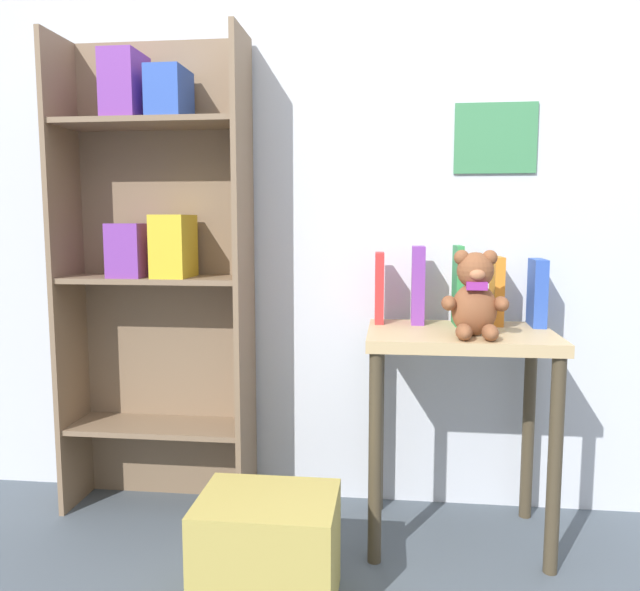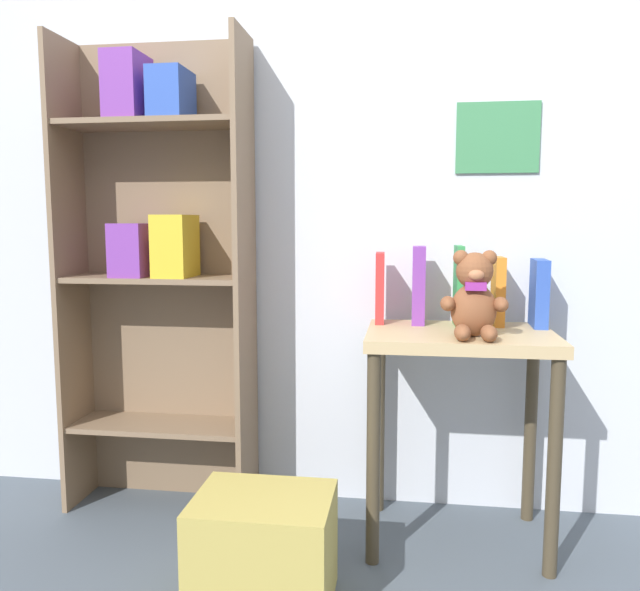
% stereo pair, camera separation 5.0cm
% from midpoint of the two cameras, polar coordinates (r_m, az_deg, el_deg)
% --- Properties ---
extents(wall_back, '(4.80, 0.07, 2.50)m').
position_cam_midpoint_polar(wall_back, '(2.20, 10.21, 13.26)').
color(wall_back, silver).
rests_on(wall_back, ground_plane).
extents(bookshelf_side, '(0.64, 0.24, 1.61)m').
position_cam_midpoint_polar(bookshelf_side, '(2.21, -13.82, 4.06)').
color(bookshelf_side, '#7F664C').
rests_on(bookshelf_side, ground_plane).
extents(display_table, '(0.56, 0.40, 0.67)m').
position_cam_midpoint_polar(display_table, '(1.97, 13.33, -6.88)').
color(display_table, tan).
rests_on(display_table, ground_plane).
extents(teddy_bear, '(0.19, 0.17, 0.25)m').
position_cam_midpoint_polar(teddy_bear, '(1.85, 14.67, -0.20)').
color(teddy_bear, brown).
rests_on(teddy_bear, display_table).
extents(book_standing_red, '(0.03, 0.11, 0.23)m').
position_cam_midpoint_polar(book_standing_red, '(2.05, 6.20, 0.71)').
color(book_standing_red, red).
rests_on(book_standing_red, display_table).
extents(book_standing_purple, '(0.04, 0.11, 0.25)m').
position_cam_midpoint_polar(book_standing_purple, '(2.05, 9.71, 0.93)').
color(book_standing_purple, purple).
rests_on(book_standing_purple, display_table).
extents(book_standing_green, '(0.03, 0.12, 0.26)m').
position_cam_midpoint_polar(book_standing_green, '(2.04, 13.23, 0.88)').
color(book_standing_green, '#33934C').
rests_on(book_standing_green, display_table).
extents(book_standing_orange, '(0.03, 0.11, 0.22)m').
position_cam_midpoint_polar(book_standing_orange, '(2.08, 16.63, 0.37)').
color(book_standing_orange, orange).
rests_on(book_standing_orange, display_table).
extents(book_standing_blue, '(0.05, 0.14, 0.21)m').
position_cam_midpoint_polar(book_standing_blue, '(2.09, 20.05, 0.21)').
color(book_standing_blue, '#2D51B7').
rests_on(book_standing_blue, display_table).
extents(storage_bin, '(0.36, 0.28, 0.29)m').
position_cam_midpoint_polar(storage_bin, '(1.76, -4.30, -22.23)').
color(storage_bin, tan).
rests_on(storage_bin, ground_plane).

